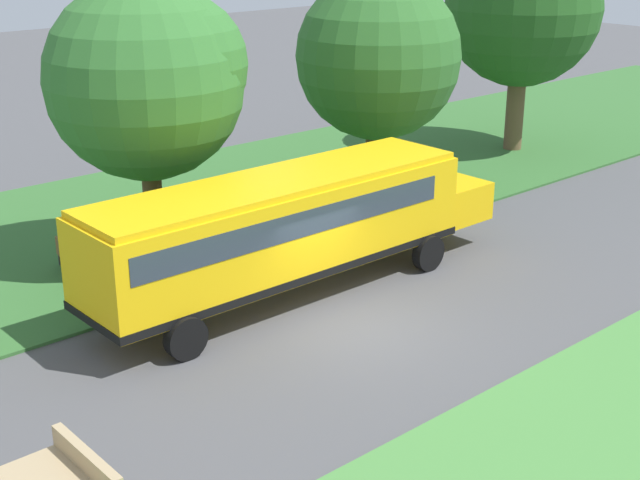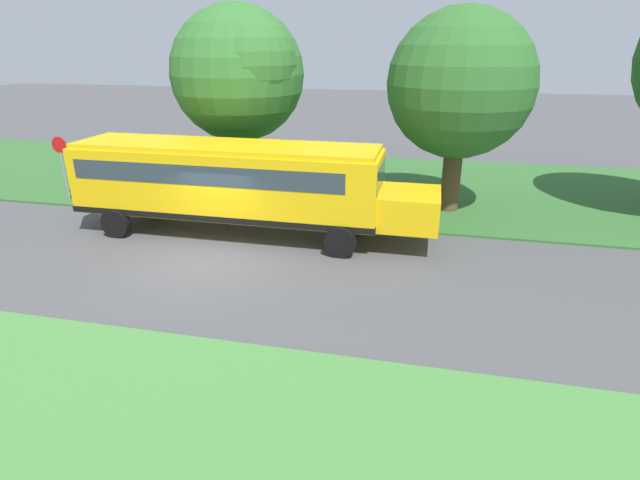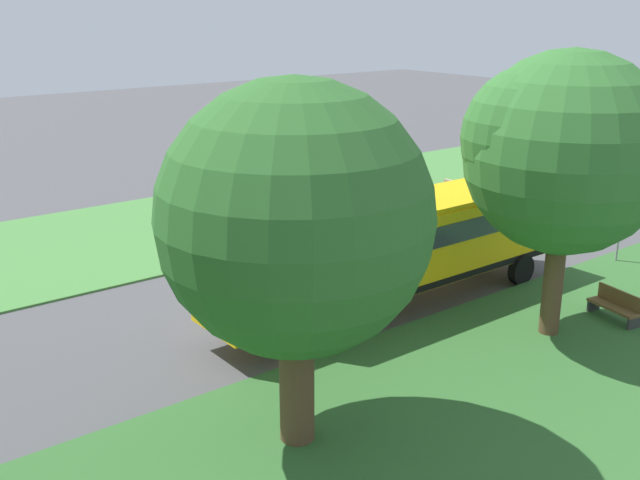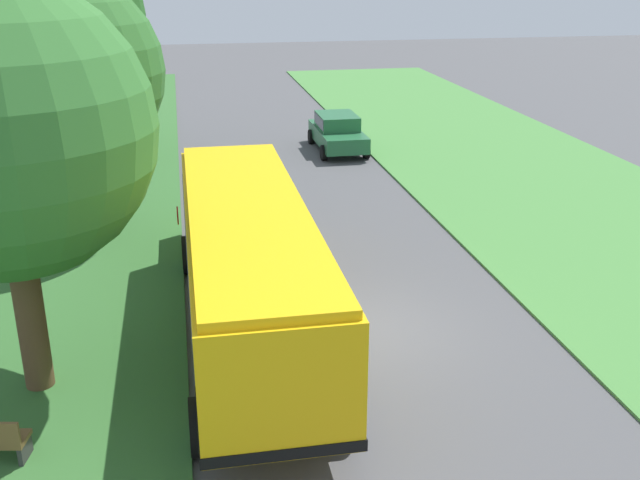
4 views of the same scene
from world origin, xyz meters
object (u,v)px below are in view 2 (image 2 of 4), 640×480
Objects in this scene: school_bus at (235,180)px; park_bench at (202,180)px; oak_tree_roadside_mid at (462,86)px; stop_sign at (62,161)px; oak_tree_beside_bus at (241,72)px.

school_bus reaches higher than park_bench.
school_bus is 8.92m from oak_tree_roadside_mid.
oak_tree_roadside_mid reaches higher than stop_sign.
oak_tree_beside_bus is 8.54m from oak_tree_roadside_mid.
school_bus is 1.60× the size of oak_tree_beside_bus.
oak_tree_roadside_mid is 2.77× the size of stop_sign.
stop_sign is 5.68m from park_bench.
oak_tree_beside_bus reaches higher than park_bench.
park_bench is (-4.84, -3.64, -1.45)m from school_bus.
school_bus is at bearing 36.93° from park_bench.
stop_sign is (2.10, -7.21, -3.47)m from oak_tree_beside_bus.
stop_sign is (-2.00, -8.39, -0.19)m from school_bus.
park_bench is (-0.70, -10.99, -4.34)m from oak_tree_roadside_mid.
oak_tree_roadside_mid reaches higher than park_bench.
oak_tree_beside_bus is at bearing 106.22° from stop_sign.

